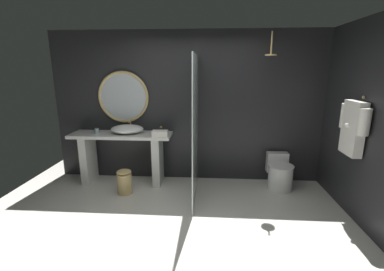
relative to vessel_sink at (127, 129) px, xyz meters
The scene contains 14 objects.
ground_plane 2.15m from the vessel_sink, 56.96° to the right, with size 5.76×5.76×0.00m, color silver.
back_wall_panel 1.14m from the vessel_sink, 15.36° to the left, with size 4.80×0.10×2.60m, color #232326.
side_wall_right 3.52m from the vessel_sink, 14.08° to the right, with size 0.10×2.47×2.60m, color #232326.
vanity_counter 0.41m from the vessel_sink, 161.49° to the right, with size 1.73×0.50×0.89m.
vessel_sink is the anchor object (origin of this frame).
tumbler_cup 0.52m from the vessel_sink, behind, with size 0.07×0.07×0.09m, color silver.
soap_dispenser 0.60m from the vessel_sink, ahead, with size 0.06×0.06×0.14m.
round_wall_mirror 0.57m from the vessel_sink, 116.47° to the left, with size 0.90×0.05×0.90m.
shower_glass_panel 1.28m from the vessel_sink, 20.23° to the right, with size 0.02×1.36×2.17m, color silver.
rain_shower_head 2.62m from the vessel_sink, ahead, with size 0.18×0.18×0.35m.
hanging_bathrobe 3.39m from the vessel_sink, 15.30° to the right, with size 0.20×0.58×0.77m.
toilet 2.69m from the vessel_sink, ahead, with size 0.41×0.58×0.56m.
waste_bin 0.90m from the vessel_sink, 83.00° to the right, with size 0.23×0.23×0.40m.
folded_hand_towel 0.63m from the vessel_sink, 17.00° to the right, with size 0.26×0.16×0.10m, color silver.
Camera 1 is at (0.37, -2.78, 1.96)m, focal length 25.08 mm.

